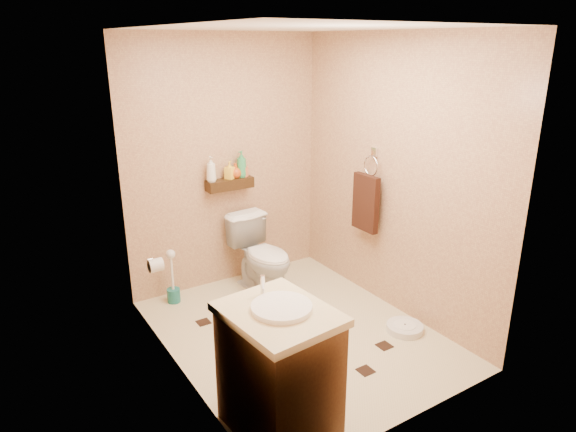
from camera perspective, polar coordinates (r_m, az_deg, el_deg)
ground at (r=4.40m, az=0.98°, el=-12.85°), size 2.50×2.50×0.00m
wall_back at (r=4.96m, az=-6.98°, el=5.77°), size 2.00×0.04×2.40m
wall_front at (r=3.00m, az=14.43°, el=-3.52°), size 2.00×0.04×2.40m
wall_left at (r=3.48m, az=-12.79°, el=-0.29°), size 0.04×2.50×2.40m
wall_right at (r=4.51m, az=11.74°, el=4.21°), size 0.04×2.50×2.40m
ceiling at (r=3.74m, az=1.20°, el=20.21°), size 2.00×2.50×0.02m
wall_shelf at (r=4.93m, az=-6.49°, el=3.56°), size 0.46×0.14×0.10m
floor_accents at (r=4.39m, az=1.26°, el=-12.88°), size 1.18×1.40×0.01m
toilet at (r=4.93m, az=-2.84°, el=-4.40°), size 0.47×0.75×0.73m
vanity at (r=3.24m, az=-0.99°, el=-16.65°), size 0.62×0.73×0.96m
bathroom_scale at (r=4.52m, az=12.84°, el=-12.01°), size 0.38×0.38×0.06m
toilet_brush at (r=4.90m, az=-12.68°, el=-7.37°), size 0.12×0.12×0.53m
towel_ring at (r=4.70m, az=8.67°, el=1.75°), size 0.12×0.30×0.76m
toilet_paper at (r=4.29m, az=-14.50°, el=-5.31°), size 0.12×0.11×0.12m
bottle_a at (r=4.81m, az=-8.55°, el=5.17°), size 0.09×0.09×0.24m
bottle_b at (r=4.90m, az=-6.51°, el=5.09°), size 0.11×0.11×0.17m
bottle_c at (r=4.93m, az=-5.83°, el=5.04°), size 0.13×0.13×0.14m
bottle_d at (r=4.94m, az=-5.18°, el=5.77°), size 0.14×0.14×0.25m
bottle_e at (r=4.97m, az=-4.90°, el=5.19°), size 0.09×0.09×0.14m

